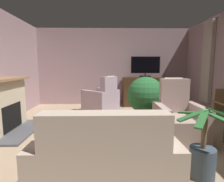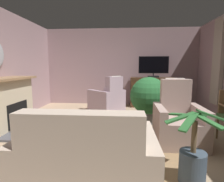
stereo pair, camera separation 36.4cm
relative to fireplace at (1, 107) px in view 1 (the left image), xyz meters
The scene contains 15 objects.
ground_plane 2.47m from the fireplace, ahead, with size 5.90×6.97×0.04m, color tan.
wall_back 3.79m from the fireplace, 50.21° to the left, with size 5.90×0.10×2.68m, color gray.
curtain_panel_far 5.23m from the fireplace, 15.31° to the left, with size 0.10×0.44×2.25m, color #B2A393.
rug_central 2.60m from the fireplace, 20.91° to the right, with size 2.12×2.15×0.01m, color #8E704C.
fireplace is the anchor object (origin of this frame).
tv_cabinet 4.26m from the fireplace, 35.84° to the left, with size 1.50×0.56×0.99m.
television 4.31m from the fireplace, 35.26° to the left, with size 0.98×0.20×0.70m.
coffee_table 2.20m from the fireplace, 13.85° to the right, with size 0.95×0.64×0.41m.
tv_remote 2.30m from the fireplace, 14.37° to the right, with size 0.17×0.05×0.02m, color black.
sofa_floral 2.87m from the fireplace, 40.80° to the right, with size 1.40×0.94×0.96m.
armchair_facing_sofa 3.52m from the fireplace, ahead, with size 0.82×0.88×1.13m.
armchair_near_window 2.65m from the fireplace, 40.76° to the left, with size 1.19×1.18×1.09m.
potted_plant_on_hearth_side 3.72m from the fireplace, 26.09° to the right, with size 0.83×0.64×0.87m.
potted_plant_small_fern_corner 3.15m from the fireplace, 10.92° to the left, with size 0.88×0.88×1.11m.
cat 1.31m from the fireplace, ahead, with size 0.25×0.70×0.20m.
Camera 1 is at (-0.18, -3.25, 1.34)m, focal length 28.79 mm.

